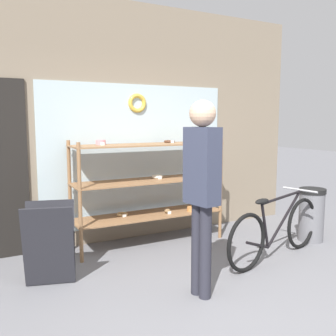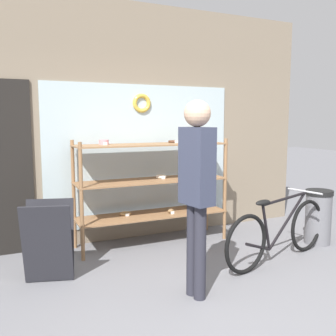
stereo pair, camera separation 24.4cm
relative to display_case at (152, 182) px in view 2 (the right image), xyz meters
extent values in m
plane|color=slate|center=(-0.21, -2.02, -0.82)|extent=(30.00, 30.00, 0.00)
cube|color=gray|center=(-0.21, 0.40, 0.76)|extent=(5.57, 0.08, 3.16)
cube|color=silver|center=(-0.01, 0.35, 0.33)|extent=(2.64, 0.02, 1.90)
torus|color=gold|center=(-0.01, 0.33, 1.03)|extent=(0.26, 0.06, 0.26)
cylinder|color=#8E6642|center=(-0.97, -0.24, -0.13)|extent=(0.04, 0.04, 1.38)
cylinder|color=#8E6642|center=(0.96, -0.24, -0.13)|extent=(0.04, 0.04, 1.38)
cylinder|color=#8E6642|center=(-0.97, 0.24, -0.13)|extent=(0.04, 0.04, 1.38)
cylinder|color=#8E6642|center=(0.96, 0.24, -0.13)|extent=(0.04, 0.04, 1.38)
cube|color=#8E6642|center=(0.00, 0.00, -0.43)|extent=(1.98, 0.52, 0.02)
cube|color=#8E6642|center=(0.00, 0.00, 0.02)|extent=(1.98, 0.52, 0.02)
cube|color=#8E6642|center=(0.00, 0.00, 0.49)|extent=(1.98, 0.52, 0.02)
cylinder|color=pink|center=(-0.62, 0.08, 0.53)|extent=(0.12, 0.12, 0.06)
cube|color=white|center=(-0.62, 0.01, 0.52)|extent=(0.05, 0.00, 0.04)
torus|color=beige|center=(0.15, 0.07, 0.05)|extent=(0.15, 0.15, 0.05)
cube|color=white|center=(0.15, -0.01, 0.05)|extent=(0.05, 0.00, 0.04)
torus|color=tan|center=(-0.34, 0.10, -0.41)|extent=(0.15, 0.15, 0.03)
cube|color=white|center=(-0.34, 0.02, -0.41)|extent=(0.05, 0.00, 0.04)
cylinder|color=#C67F42|center=(0.58, -0.12, -0.40)|extent=(0.13, 0.13, 0.06)
cube|color=white|center=(0.58, -0.19, -0.41)|extent=(0.05, 0.00, 0.04)
ellipsoid|color=brown|center=(0.23, -0.08, -0.39)|extent=(0.09, 0.07, 0.06)
cube|color=white|center=(0.23, -0.13, -0.41)|extent=(0.05, 0.00, 0.04)
torus|color=#4C2D1E|center=(0.36, 0.12, 0.51)|extent=(0.15, 0.15, 0.03)
cube|color=white|center=(0.36, 0.04, 0.52)|extent=(0.05, 0.00, 0.04)
torus|color=black|center=(0.52, -1.33, -0.50)|extent=(0.64, 0.19, 0.65)
torus|color=black|center=(1.63, -1.07, -0.50)|extent=(0.64, 0.19, 0.65)
cylinder|color=black|center=(1.23, -1.17, -0.36)|extent=(0.67, 0.19, 0.59)
cylinder|color=black|center=(1.16, -1.18, -0.10)|extent=(0.79, 0.22, 0.07)
cylinder|color=black|center=(0.84, -1.26, -0.38)|extent=(0.18, 0.07, 0.54)
cylinder|color=black|center=(0.72, -1.29, -0.57)|extent=(0.41, 0.13, 0.18)
ellipsoid|color=black|center=(0.77, -1.28, -0.09)|extent=(0.23, 0.14, 0.06)
cylinder|color=#B2B2B7|center=(1.55, -1.09, -0.06)|extent=(0.13, 0.45, 0.02)
cube|color=#232328|center=(-1.43, -0.76, -0.41)|extent=(0.51, 0.32, 0.81)
cube|color=#232328|center=(-1.38, -0.59, -0.41)|extent=(0.51, 0.32, 0.81)
cylinder|color=#282833|center=(-0.20, -1.63, -0.39)|extent=(0.11, 0.11, 0.87)
cylinder|color=#282833|center=(-0.22, -1.52, -0.39)|extent=(0.11, 0.11, 0.87)
cube|color=#33384C|center=(-0.21, -1.57, 0.39)|extent=(0.23, 0.35, 0.69)
sphere|color=tan|center=(-0.21, -1.57, 0.86)|extent=(0.24, 0.24, 0.24)
cylinder|color=slate|center=(1.99, -0.91, -0.47)|extent=(0.33, 0.33, 0.72)
cylinder|color=black|center=(1.99, -0.91, -0.14)|extent=(0.35, 0.35, 0.06)
camera|label=1|loc=(-2.03, -4.35, 0.80)|focal=40.00mm
camera|label=2|loc=(-1.82, -4.46, 0.80)|focal=40.00mm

